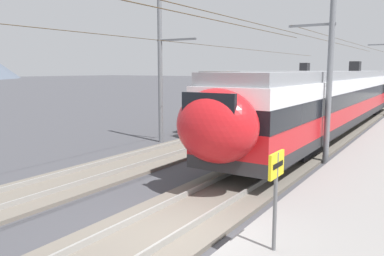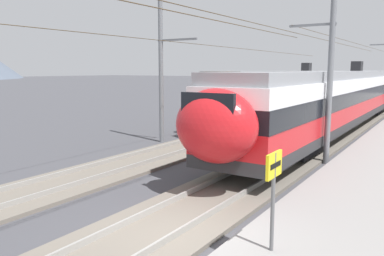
# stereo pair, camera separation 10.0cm
# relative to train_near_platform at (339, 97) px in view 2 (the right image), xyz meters

# --- Properties ---
(ground_plane) EXTENTS (400.00, 400.00, 0.00)m
(ground_plane) POSITION_rel_train_near_platform_xyz_m (-18.75, -0.87, -2.23)
(ground_plane) COLOR #424247
(track_near) EXTENTS (120.00, 3.00, 0.28)m
(track_near) POSITION_rel_train_near_platform_xyz_m (-18.75, 0.00, -2.16)
(track_near) COLOR #6B6359
(track_near) RESTS_ON ground
(track_far) EXTENTS (120.00, 3.00, 0.28)m
(track_far) POSITION_rel_train_near_platform_xyz_m (-18.75, 5.10, -2.16)
(track_far) COLOR #6B6359
(track_far) RESTS_ON ground
(train_near_platform) EXTENTS (32.86, 2.92, 4.27)m
(train_near_platform) POSITION_rel_train_near_platform_xyz_m (0.00, 0.00, 0.00)
(train_near_platform) COLOR #2D2D30
(train_near_platform) RESTS_ON track_near
(train_far_track) EXTENTS (26.51, 2.88, 4.27)m
(train_far_track) POSITION_rel_train_near_platform_xyz_m (5.45, 5.10, -0.01)
(train_far_track) COLOR #2D2D30
(train_far_track) RESTS_ON track_far
(catenary_mast_mid) EXTENTS (41.12, 1.94, 8.19)m
(catenary_mast_mid) POSITION_rel_train_near_platform_xyz_m (-9.12, -1.53, 1.99)
(catenary_mast_mid) COLOR slate
(catenary_mast_mid) RESTS_ON ground
(catenary_mast_far_side) EXTENTS (41.12, 2.44, 8.40)m
(catenary_mast_far_side) POSITION_rel_train_near_platform_xyz_m (-8.93, 7.10, 2.07)
(catenary_mast_far_side) COLOR slate
(catenary_mast_far_side) RESTS_ON ground
(platform_sign) EXTENTS (0.70, 0.08, 2.02)m
(platform_sign) POSITION_rel_train_near_platform_xyz_m (-18.58, -2.97, -0.42)
(platform_sign) COLOR #59595B
(platform_sign) RESTS_ON platform_slab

